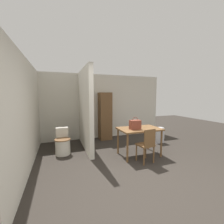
{
  "coord_description": "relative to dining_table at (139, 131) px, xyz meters",
  "views": [
    {
      "loc": [
        -1.55,
        -2.28,
        1.67
      ],
      "look_at": [
        -0.12,
        1.64,
        1.22
      ],
      "focal_mm": 24.0,
      "sensor_mm": 36.0,
      "label": 1
    }
  ],
  "objects": [
    {
      "name": "toilet",
      "position": [
        -2.02,
        0.84,
        -0.39
      ],
      "size": [
        0.44,
        0.59,
        0.72
      ],
      "color": "silver",
      "rests_on": "ground_plane"
    },
    {
      "name": "wall_back",
      "position": [
        -0.56,
        2.19,
        0.57
      ],
      "size": [
        5.33,
        0.12,
        2.5
      ],
      "color": "beige",
      "rests_on": "ground_plane"
    },
    {
      "name": "dining_table",
      "position": [
        0.0,
        0.0,
        0.0
      ],
      "size": [
        1.14,
        0.74,
        0.77
      ],
      "color": "brown",
      "rests_on": "ground_plane"
    },
    {
      "name": "wall_left",
      "position": [
        -2.79,
        0.42,
        0.57
      ],
      "size": [
        0.12,
        4.43,
        2.5
      ],
      "color": "beige",
      "rests_on": "ground_plane"
    },
    {
      "name": "partition_wall",
      "position": [
        -1.31,
        1.13,
        0.57
      ],
      "size": [
        0.12,
        2.0,
        2.5
      ],
      "color": "beige",
      "rests_on": "ground_plane"
    },
    {
      "name": "wooden_cabinet",
      "position": [
        -0.42,
        1.88,
        0.21
      ],
      "size": [
        0.45,
        0.49,
        1.8
      ],
      "color": "brown",
      "rests_on": "ground_plane"
    },
    {
      "name": "wooden_chair",
      "position": [
        -0.07,
        -0.49,
        -0.21
      ],
      "size": [
        0.41,
        0.41,
        0.87
      ],
      "rotation": [
        0.0,
        0.0,
        0.13
      ],
      "color": "brown",
      "rests_on": "ground_plane"
    },
    {
      "name": "handbag",
      "position": [
        -0.18,
        -0.08,
        0.22
      ],
      "size": [
        0.29,
        0.18,
        0.33
      ],
      "color": "brown",
      "rests_on": "dining_table"
    },
    {
      "name": "ground_plane",
      "position": [
        -0.56,
        -1.3,
        -0.68
      ],
      "size": [
        16.0,
        16.0,
        0.0
      ],
      "primitive_type": "plane",
      "color": "#2D2823"
    },
    {
      "name": "space_heater",
      "position": [
        1.24,
        0.76,
        -0.41
      ],
      "size": [
        0.32,
        0.22,
        0.55
      ],
      "color": "#BCBCC1",
      "rests_on": "ground_plane"
    }
  ]
}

